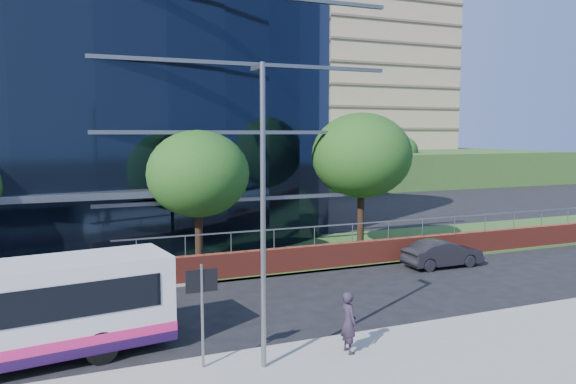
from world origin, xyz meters
name	(u,v)px	position (x,y,z in m)	size (l,w,h in m)	color
ground	(20,377)	(0.00, 0.00, 0.00)	(200.00, 200.00, 0.00)	black
grass_verge	(467,237)	(24.00, 11.00, 0.06)	(36.00, 8.00, 0.12)	#2D511E
retaining_wall	(454,245)	(20.00, 7.30, 0.61)	(34.00, 0.40, 2.11)	maroon
apartment_block	(291,99)	(32.00, 57.21, 11.11)	(60.00, 42.00, 30.00)	#2D511E
street_sign	(202,294)	(4.50, -1.59, 2.15)	(0.85, 0.09, 2.80)	slate
tree_far_c	(198,174)	(7.00, 9.00, 4.54)	(4.62, 4.62, 6.51)	black
tree_far_d	(361,156)	(16.00, 10.00, 5.19)	(5.28, 5.28, 7.44)	black
tree_dist_e	(285,150)	(24.00, 40.00, 4.54)	(4.62, 4.62, 6.51)	black
tree_dist_f	(400,151)	(40.00, 42.00, 4.21)	(4.29, 4.29, 6.05)	black
streetlight_east	(263,207)	(6.00, -2.17, 4.44)	(0.15, 0.77, 8.00)	slate
parked_car	(443,254)	(17.99, 5.66, 0.64)	(1.36, 3.91, 1.29)	black
pedestrian	(349,322)	(8.57, -2.19, 1.03)	(0.64, 0.42, 1.77)	#281E2E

